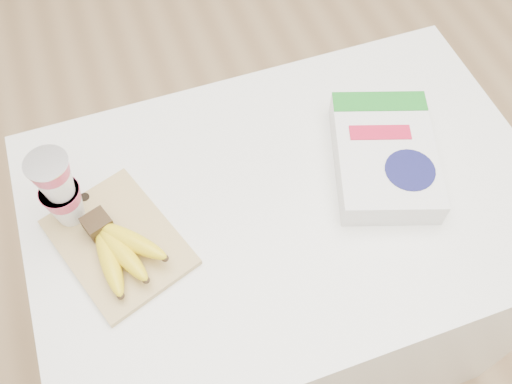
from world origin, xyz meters
TOP-DOWN VIEW (x-y plane):
  - table at (0.00, 0.00)m, footprint 1.05×0.70m
  - cutting_board at (-0.35, 0.01)m, footprint 0.28×0.32m
  - bananas at (-0.35, -0.02)m, footprint 0.15×0.19m
  - yogurt_stack at (-0.42, 0.10)m, footprint 0.08×0.08m
  - cereal_box at (0.21, 0.01)m, footprint 0.28×0.34m

SIDE VIEW (x-z plane):
  - table at x=0.00m, z-range 0.00..0.79m
  - cutting_board at x=-0.35m, z-range 0.79..0.80m
  - cereal_box at x=0.21m, z-range 0.79..0.85m
  - bananas at x=-0.35m, z-range 0.80..0.85m
  - yogurt_stack at x=-0.42m, z-range 0.81..0.99m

